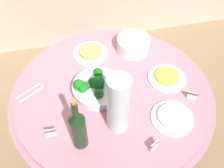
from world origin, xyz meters
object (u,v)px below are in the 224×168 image
(plate_stack, at_px, (133,44))
(label_placard_rear, at_px, (154,146))
(wine_bottle, at_px, (78,128))
(serving_tongs, at_px, (31,92))
(label_placard_front, at_px, (192,95))
(label_placard_mid, at_px, (50,132))
(food_plate_noodles, at_px, (90,52))
(decorative_fruit_vase, at_px, (118,107))
(food_plate_fried_egg, at_px, (167,77))
(broccoli_bowl, at_px, (97,87))
(food_plate_rice, at_px, (172,117))

(plate_stack, height_order, label_placard_rear, plate_stack)
(wine_bottle, height_order, serving_tongs, wine_bottle)
(serving_tongs, bearing_deg, plate_stack, 17.75)
(label_placard_front, relative_size, label_placard_mid, 1.00)
(food_plate_noodles, distance_m, label_placard_mid, 0.61)
(wine_bottle, bearing_deg, label_placard_mid, 152.91)
(label_placard_front, xyz_separation_m, label_placard_mid, (-0.76, -0.05, 0.00))
(plate_stack, bearing_deg, wine_bottle, -126.71)
(serving_tongs, height_order, label_placard_front, label_placard_front)
(wine_bottle, distance_m, label_placard_rear, 0.36)
(decorative_fruit_vase, height_order, food_plate_fried_egg, decorative_fruit_vase)
(broccoli_bowl, height_order, food_plate_noodles, broccoli_bowl)
(food_plate_noodles, height_order, label_placard_mid, label_placard_mid)
(decorative_fruit_vase, distance_m, label_placard_mid, 0.36)
(broccoli_bowl, relative_size, food_plate_rice, 1.27)
(food_plate_fried_egg, bearing_deg, food_plate_noodles, 141.95)
(broccoli_bowl, distance_m, food_plate_rice, 0.43)
(plate_stack, xyz_separation_m, food_plate_noodles, (-0.28, 0.02, -0.03))
(wine_bottle, relative_size, food_plate_noodles, 1.53)
(food_plate_fried_egg, height_order, food_plate_noodles, food_plate_noodles)
(plate_stack, height_order, wine_bottle, wine_bottle)
(food_plate_rice, relative_size, food_plate_noodles, 1.00)
(decorative_fruit_vase, xyz_separation_m, label_placard_rear, (0.13, -0.17, -0.12))
(food_plate_fried_egg, xyz_separation_m, label_placard_mid, (-0.69, -0.22, 0.02))
(broccoli_bowl, xyz_separation_m, label_placard_rear, (0.19, -0.40, -0.02))
(serving_tongs, distance_m, label_placard_front, 0.89)
(serving_tongs, height_order, food_plate_fried_egg, food_plate_fried_egg)
(label_placard_mid, bearing_deg, food_plate_fried_egg, 17.88)
(food_plate_noodles, bearing_deg, decorative_fruit_vase, -85.50)
(plate_stack, distance_m, serving_tongs, 0.69)
(plate_stack, bearing_deg, decorative_fruit_vase, -114.09)
(decorative_fruit_vase, distance_m, food_plate_rice, 0.31)
(broccoli_bowl, distance_m, food_plate_noodles, 0.32)
(decorative_fruit_vase, height_order, serving_tongs, decorative_fruit_vase)
(decorative_fruit_vase, xyz_separation_m, label_placard_mid, (-0.33, 0.01, -0.12))
(label_placard_front, bearing_deg, food_plate_rice, -146.97)
(label_placard_mid, bearing_deg, broccoli_bowl, 38.67)
(wine_bottle, height_order, label_placard_rear, wine_bottle)
(plate_stack, bearing_deg, label_placard_front, -66.70)
(plate_stack, bearing_deg, serving_tongs, -162.25)
(food_plate_rice, bearing_deg, wine_bottle, -177.15)
(label_placard_mid, bearing_deg, plate_stack, 41.90)
(broccoli_bowl, bearing_deg, wine_bottle, -115.38)
(broccoli_bowl, xyz_separation_m, food_plate_noodles, (0.02, 0.31, -0.03))
(food_plate_fried_egg, bearing_deg, plate_stack, 112.71)
(food_plate_fried_egg, height_order, food_plate_rice, food_plate_rice)
(label_placard_front, bearing_deg, serving_tongs, 163.82)
(label_placard_rear, bearing_deg, decorative_fruit_vase, 127.68)
(label_placard_front, bearing_deg, broccoli_bowl, 161.38)
(broccoli_bowl, relative_size, food_plate_fried_egg, 1.27)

